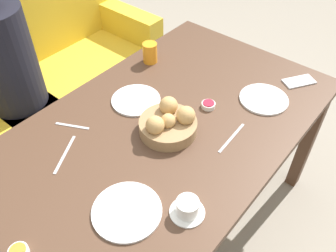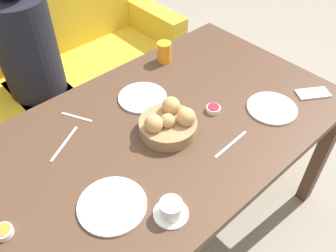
{
  "view_description": "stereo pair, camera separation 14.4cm",
  "coord_description": "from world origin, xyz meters",
  "px_view_note": "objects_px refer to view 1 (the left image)",
  "views": [
    {
      "loc": [
        -0.82,
        -0.7,
        1.82
      ],
      "look_at": [
        -0.02,
        -0.04,
        0.81
      ],
      "focal_mm": 38.0,
      "sensor_mm": 36.0,
      "label": 1
    },
    {
      "loc": [
        -0.72,
        -0.8,
        1.82
      ],
      "look_at": [
        -0.02,
        -0.04,
        0.81
      ],
      "focal_mm": 38.0,
      "sensor_mm": 36.0,
      "label": 2
    }
  ],
  "objects_px": {
    "plate_near_right": "(264,99)",
    "knife_silver": "(232,138)",
    "fork_silver": "(65,154)",
    "jam_bowl_berry": "(208,105)",
    "jam_bowl_honey": "(19,252)",
    "plate_near_left": "(127,211)",
    "plate_far_center": "(136,100)",
    "couch": "(40,90)",
    "seated_person": "(16,90)",
    "spoon_coffee": "(72,126)",
    "bread_basket": "(169,123)",
    "cell_phone": "(299,81)",
    "juice_glass": "(150,53)",
    "coffee_cup": "(187,208)"
  },
  "relations": [
    {
      "from": "couch",
      "to": "seated_person",
      "type": "bearing_deg",
      "value": -145.36
    },
    {
      "from": "couch",
      "to": "juice_glass",
      "type": "bearing_deg",
      "value": -74.34
    },
    {
      "from": "knife_silver",
      "to": "fork_silver",
      "type": "bearing_deg",
      "value": 137.34
    },
    {
      "from": "plate_near_left",
      "to": "jam_bowl_berry",
      "type": "bearing_deg",
      "value": 9.14
    },
    {
      "from": "plate_far_center",
      "to": "coffee_cup",
      "type": "xyz_separation_m",
      "value": [
        -0.31,
        -0.53,
        0.02
      ]
    },
    {
      "from": "juice_glass",
      "to": "jam_bowl_honey",
      "type": "distance_m",
      "value": 1.1
    },
    {
      "from": "seated_person",
      "to": "juice_glass",
      "type": "xyz_separation_m",
      "value": [
        0.45,
        -0.66,
        0.3
      ]
    },
    {
      "from": "jam_bowl_honey",
      "to": "cell_phone",
      "type": "height_order",
      "value": "jam_bowl_honey"
    },
    {
      "from": "bread_basket",
      "to": "jam_bowl_honey",
      "type": "xyz_separation_m",
      "value": [
        -0.7,
        0.01,
        -0.03
      ]
    },
    {
      "from": "plate_near_right",
      "to": "plate_far_center",
      "type": "xyz_separation_m",
      "value": [
        -0.38,
        0.44,
        0.0
      ]
    },
    {
      "from": "fork_silver",
      "to": "spoon_coffee",
      "type": "height_order",
      "value": "same"
    },
    {
      "from": "bread_basket",
      "to": "fork_silver",
      "type": "height_order",
      "value": "bread_basket"
    },
    {
      "from": "fork_silver",
      "to": "spoon_coffee",
      "type": "distance_m",
      "value": 0.16
    },
    {
      "from": "plate_near_right",
      "to": "spoon_coffee",
      "type": "height_order",
      "value": "plate_near_right"
    },
    {
      "from": "plate_near_left",
      "to": "seated_person",
      "type": "bearing_deg",
      "value": 77.25
    },
    {
      "from": "plate_near_right",
      "to": "fork_silver",
      "type": "distance_m",
      "value": 0.9
    },
    {
      "from": "plate_near_left",
      "to": "jam_bowl_honey",
      "type": "xyz_separation_m",
      "value": [
        -0.32,
        0.15,
        0.01
      ]
    },
    {
      "from": "plate_far_center",
      "to": "jam_bowl_berry",
      "type": "relative_size",
      "value": 3.6
    },
    {
      "from": "plate_near_left",
      "to": "jam_bowl_berry",
      "type": "xyz_separation_m",
      "value": [
        0.61,
        0.1,
        0.01
      ]
    },
    {
      "from": "plate_near_right",
      "to": "jam_bowl_honey",
      "type": "bearing_deg",
      "value": 169.21
    },
    {
      "from": "couch",
      "to": "bread_basket",
      "type": "bearing_deg",
      "value": -94.86
    },
    {
      "from": "plate_near_right",
      "to": "coffee_cup",
      "type": "height_order",
      "value": "coffee_cup"
    },
    {
      "from": "seated_person",
      "to": "fork_silver",
      "type": "bearing_deg",
      "value": -106.16
    },
    {
      "from": "cell_phone",
      "to": "jam_bowl_honey",
      "type": "bearing_deg",
      "value": 168.32
    },
    {
      "from": "jam_bowl_berry",
      "to": "coffee_cup",
      "type": "bearing_deg",
      "value": -152.32
    },
    {
      "from": "plate_near_right",
      "to": "knife_silver",
      "type": "xyz_separation_m",
      "value": [
        -0.3,
        -0.02,
        -0.0
      ]
    },
    {
      "from": "jam_bowl_honey",
      "to": "fork_silver",
      "type": "bearing_deg",
      "value": 32.1
    },
    {
      "from": "jam_bowl_berry",
      "to": "spoon_coffee",
      "type": "relative_size",
      "value": 0.45
    },
    {
      "from": "jam_bowl_berry",
      "to": "jam_bowl_honey",
      "type": "height_order",
      "value": "same"
    },
    {
      "from": "plate_near_right",
      "to": "jam_bowl_berry",
      "type": "xyz_separation_m",
      "value": [
        -0.2,
        0.17,
        0.01
      ]
    },
    {
      "from": "jam_bowl_honey",
      "to": "knife_silver",
      "type": "height_order",
      "value": "jam_bowl_honey"
    },
    {
      "from": "jam_bowl_berry",
      "to": "jam_bowl_honey",
      "type": "distance_m",
      "value": 0.93
    },
    {
      "from": "plate_near_right",
      "to": "juice_glass",
      "type": "bearing_deg",
      "value": 99.13
    },
    {
      "from": "knife_silver",
      "to": "coffee_cup",
      "type": "bearing_deg",
      "value": -169.49
    },
    {
      "from": "jam_bowl_berry",
      "to": "knife_silver",
      "type": "distance_m",
      "value": 0.21
    },
    {
      "from": "seated_person",
      "to": "cell_phone",
      "type": "distance_m",
      "value": 1.56
    },
    {
      "from": "seated_person",
      "to": "spoon_coffee",
      "type": "bearing_deg",
      "value": -99.41
    },
    {
      "from": "plate_far_center",
      "to": "spoon_coffee",
      "type": "relative_size",
      "value": 1.61
    },
    {
      "from": "knife_silver",
      "to": "plate_far_center",
      "type": "bearing_deg",
      "value": 99.65
    },
    {
      "from": "jam_bowl_honey",
      "to": "fork_silver",
      "type": "distance_m",
      "value": 0.41
    },
    {
      "from": "jam_bowl_berry",
      "to": "spoon_coffee",
      "type": "xyz_separation_m",
      "value": [
        -0.46,
        0.37,
        -0.01
      ]
    },
    {
      "from": "coffee_cup",
      "to": "spoon_coffee",
      "type": "bearing_deg",
      "value": 87.84
    },
    {
      "from": "jam_bowl_honey",
      "to": "plate_near_right",
      "type": "bearing_deg",
      "value": -10.79
    },
    {
      "from": "seated_person",
      "to": "jam_bowl_berry",
      "type": "distance_m",
      "value": 1.18
    },
    {
      "from": "jam_bowl_berry",
      "to": "spoon_coffee",
      "type": "height_order",
      "value": "jam_bowl_berry"
    },
    {
      "from": "seated_person",
      "to": "spoon_coffee",
      "type": "height_order",
      "value": "seated_person"
    },
    {
      "from": "plate_near_left",
      "to": "plate_far_center",
      "type": "bearing_deg",
      "value": 40.38
    },
    {
      "from": "bread_basket",
      "to": "plate_near_right",
      "type": "bearing_deg",
      "value": -25.67
    },
    {
      "from": "couch",
      "to": "spoon_coffee",
      "type": "xyz_separation_m",
      "value": [
        -0.34,
        -0.88,
        0.46
      ]
    },
    {
      "from": "couch",
      "to": "jam_bowl_honey",
      "type": "height_order",
      "value": "couch"
    }
  ]
}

